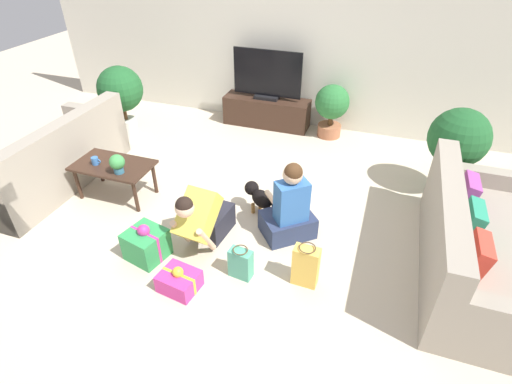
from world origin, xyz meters
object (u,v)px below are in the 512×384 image
object	(u,v)px
potted_plant_corner_right	(458,139)
gift_box_b	(146,244)
gift_bag_b	(306,266)
dog	(259,196)
mug	(95,161)
gift_box_a	(179,281)
potted_plant_back_right	(332,106)
tabletop_plant	(117,163)
tv	(267,77)
gift_bag_a	(241,263)
person_sitting	(289,210)
sofa_left	(51,161)
tv_console	(267,112)
sofa_right	(472,248)
person_kneeling	(204,218)
potted_plant_corner_left	(121,93)
coffee_table	(114,168)

from	to	relation	value
potted_plant_corner_right	gift_box_b	xyz separation A→B (m)	(-2.82, -2.18, -0.56)
gift_bag_b	dog	bearing A→B (deg)	130.63
gift_box_b	mug	distance (m)	1.36
gift_box_a	potted_plant_corner_right	bearing A→B (deg)	46.52
potted_plant_back_right	tabletop_plant	bearing A→B (deg)	-126.99
potted_plant_back_right	gift_box_b	bearing A→B (deg)	-110.44
mug	tabletop_plant	distance (m)	0.38
tv	gift_bag_a	bearing A→B (deg)	-76.23
person_sitting	dog	bearing A→B (deg)	-72.00
potted_plant_corner_right	gift_bag_a	bearing A→B (deg)	-131.12
gift_box_b	dog	bearing A→B (deg)	52.11
sofa_left	dog	world-z (taller)	sofa_left
tv_console	gift_box_b	size ratio (longest dim) A/B	3.21
potted_plant_corner_right	dog	size ratio (longest dim) A/B	2.42
sofa_right	gift_bag_b	xyz separation A→B (m)	(-1.41, -0.63, -0.10)
dog	sofa_left	bearing A→B (deg)	-52.58
potted_plant_corner_right	person_kneeling	xyz separation A→B (m)	(-2.36, -1.81, -0.40)
person_kneeling	gift_box_a	distance (m)	0.68
sofa_right	potted_plant_corner_right	world-z (taller)	potted_plant_corner_right
sofa_left	person_sitting	size ratio (longest dim) A/B	2.29
gift_bag_b	person_sitting	bearing A→B (deg)	118.07
potted_plant_corner_right	potted_plant_corner_left	distance (m)	4.50
tv	gift_box_a	xyz separation A→B (m)	(0.32, -3.56, -0.69)
coffee_table	dog	size ratio (longest dim) A/B	2.04
tv_console	gift_bag_b	world-z (taller)	tv_console
gift_box_a	gift_box_b	distance (m)	0.57
sofa_right	mug	world-z (taller)	sofa_right
tv_console	gift_box_a	xyz separation A→B (m)	(0.32, -3.56, -0.13)
coffee_table	mug	size ratio (longest dim) A/B	7.59
potted_plant_corner_right	gift_bag_a	xyz separation A→B (m)	(-1.85, -2.12, -0.56)
coffee_table	person_kneeling	bearing A→B (deg)	-17.89
sofa_right	coffee_table	xyz separation A→B (m)	(-3.87, 0.01, 0.07)
gift_box_b	tv	bearing A→B (deg)	86.89
dog	gift_box_a	distance (m)	1.35
gift_box_a	sofa_right	bearing A→B (deg)	23.44
sofa_right	potted_plant_back_right	size ratio (longest dim) A/B	2.56
sofa_left	gift_bag_a	bearing A→B (deg)	75.12
person_sitting	gift_bag_b	world-z (taller)	person_sitting
tv_console	potted_plant_back_right	distance (m)	1.06
dog	gift_box_b	xyz separation A→B (m)	(-0.81, -1.04, -0.07)
potted_plant_corner_right	gift_bag_b	xyz separation A→B (m)	(-1.26, -2.00, -0.51)
gift_bag_b	tabletop_plant	world-z (taller)	tabletop_plant
tabletop_plant	person_sitting	bearing A→B (deg)	2.83
person_kneeling	dog	xyz separation A→B (m)	(0.35, 0.67, -0.10)
gift_bag_a	dog	bearing A→B (deg)	99.26
person_kneeling	gift_box_a	world-z (taller)	person_kneeling
tabletop_plant	sofa_right	bearing A→B (deg)	1.84
tv_console	potted_plant_back_right	size ratio (longest dim) A/B	1.69
person_kneeling	tabletop_plant	size ratio (longest dim) A/B	3.56
sofa_right	dog	bearing A→B (deg)	83.57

